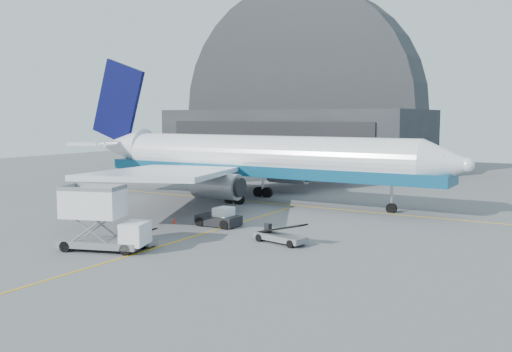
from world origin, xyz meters
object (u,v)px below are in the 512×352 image
Objects in this scene: airliner at (249,158)px; catering_truck at (101,220)px; belt_loader_b at (280,236)px; belt_loader_a at (133,240)px; pushback_tug at (219,219)px.

airliner reaches higher than catering_truck.
airliner is 10.46× the size of belt_loader_b.
airliner is at bearing 140.28° from belt_loader_b.
catering_truck is at bearing -81.96° from airliner.
belt_loader_b is (11.11, 9.66, -1.88)m from catering_truck.
belt_loader_a is 12.34m from belt_loader_b.
belt_loader_b is (10.04, 7.18, 0.10)m from belt_loader_a.
belt_loader_a is at bearing 48.16° from catering_truck.
airliner is 29.95m from catering_truck.
belt_loader_b is (15.27, -19.86, -4.78)m from airliner.
belt_loader_b is at bearing -21.31° from pushback_tug.
airliner reaches higher than belt_loader_b.
pushback_tug is 0.81× the size of belt_loader_b.
belt_loader_a is (5.23, -27.03, -4.89)m from airliner.
catering_truck is 1.45× the size of belt_loader_b.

